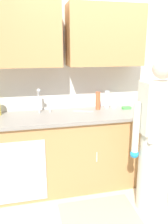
% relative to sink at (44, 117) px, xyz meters
% --- Properties ---
extents(ground_plane, '(9.00, 9.00, 0.00)m').
position_rel_sink_xyz_m(ground_plane, '(0.83, -0.71, -0.93)').
color(ground_plane, beige).
extents(kitchen_wall_with_uppers, '(4.80, 0.44, 2.70)m').
position_rel_sink_xyz_m(kitchen_wall_with_uppers, '(0.69, 0.29, 0.55)').
color(kitchen_wall_with_uppers, beige).
rests_on(kitchen_wall_with_uppers, ground).
extents(counter_cabinet, '(1.90, 0.62, 0.90)m').
position_rel_sink_xyz_m(counter_cabinet, '(0.28, -0.01, -0.48)').
color(counter_cabinet, '#B27F4C').
rests_on(counter_cabinet, ground).
extents(countertop, '(1.96, 0.66, 0.04)m').
position_rel_sink_xyz_m(countertop, '(0.28, -0.01, -0.01)').
color(countertop, gray).
rests_on(countertop, counter_cabinet).
extents(sink, '(0.50, 0.36, 0.35)m').
position_rel_sink_xyz_m(sink, '(0.00, 0.00, 0.00)').
color(sink, '#B7BABF').
rests_on(sink, counter_cabinet).
extents(person_at_sink, '(0.55, 0.34, 1.62)m').
position_rel_sink_xyz_m(person_at_sink, '(1.11, -0.65, -0.23)').
color(person_at_sink, white).
rests_on(person_at_sink, ground).
extents(floor_mat, '(0.80, 0.50, 0.01)m').
position_rel_sink_xyz_m(floor_mat, '(0.49, -0.66, -0.92)').
color(floor_mat, gray).
rests_on(floor_mat, ground).
extents(bottle_cleaner_spray, '(0.06, 0.06, 0.23)m').
position_rel_sink_xyz_m(bottle_cleaner_spray, '(0.85, 0.21, 0.13)').
color(bottle_cleaner_spray, silver).
rests_on(bottle_cleaner_spray, countertop).
extents(bottle_dish_liquid, '(0.06, 0.06, 0.23)m').
position_rel_sink_xyz_m(bottle_dish_liquid, '(0.71, 0.14, 0.13)').
color(bottle_dish_liquid, '#E05933').
rests_on(bottle_dish_liquid, countertop).
extents(cup_by_sink, '(0.08, 0.08, 0.11)m').
position_rel_sink_xyz_m(cup_by_sink, '(0.94, 0.19, 0.07)').
color(cup_by_sink, white).
rests_on(cup_by_sink, countertop).
extents(knife_on_counter, '(0.24, 0.10, 0.01)m').
position_rel_sink_xyz_m(knife_on_counter, '(0.50, 0.08, 0.02)').
color(knife_on_counter, silver).
rests_on(knife_on_counter, countertop).
extents(sponge, '(0.11, 0.07, 0.03)m').
position_rel_sink_xyz_m(sponge, '(1.08, 0.07, 0.03)').
color(sponge, '#4CBF4C').
rests_on(sponge, countertop).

